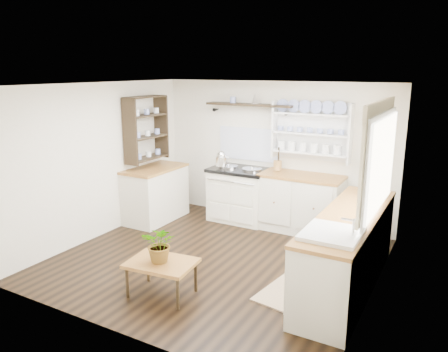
# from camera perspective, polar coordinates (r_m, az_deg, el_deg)

# --- Properties ---
(floor) EXTENTS (4.00, 3.80, 0.01)m
(floor) POSITION_cam_1_polar(r_m,az_deg,el_deg) (5.96, -1.04, -10.86)
(floor) COLOR black
(floor) RESTS_ON ground
(wall_back) EXTENTS (4.00, 0.02, 2.30)m
(wall_back) POSITION_cam_1_polar(r_m,az_deg,el_deg) (7.24, 6.53, 3.10)
(wall_back) COLOR beige
(wall_back) RESTS_ON ground
(wall_right) EXTENTS (0.02, 3.80, 2.30)m
(wall_right) POSITION_cam_1_polar(r_m,az_deg,el_deg) (4.91, 19.50, -2.81)
(wall_right) COLOR beige
(wall_right) RESTS_ON ground
(wall_left) EXTENTS (0.02, 3.80, 2.30)m
(wall_left) POSITION_cam_1_polar(r_m,az_deg,el_deg) (6.79, -15.84, 1.93)
(wall_left) COLOR beige
(wall_left) RESTS_ON ground
(ceiling) EXTENTS (4.00, 3.80, 0.01)m
(ceiling) POSITION_cam_1_polar(r_m,az_deg,el_deg) (5.42, -1.14, 11.83)
(ceiling) COLOR white
(ceiling) RESTS_ON wall_back
(window) EXTENTS (0.08, 1.55, 1.22)m
(window) POSITION_cam_1_polar(r_m,az_deg,el_deg) (4.97, 19.62, 2.30)
(window) COLOR white
(window) RESTS_ON wall_right
(aga_cooker) EXTENTS (0.99, 0.69, 0.92)m
(aga_cooker) POSITION_cam_1_polar(r_m,az_deg,el_deg) (7.30, 2.07, -2.36)
(aga_cooker) COLOR white
(aga_cooker) RESTS_ON floor
(back_cabinets) EXTENTS (1.27, 0.63, 0.90)m
(back_cabinets) POSITION_cam_1_polar(r_m,az_deg,el_deg) (6.93, 9.99, -3.40)
(back_cabinets) COLOR beige
(back_cabinets) RESTS_ON floor
(right_cabinets) EXTENTS (0.62, 2.43, 0.90)m
(right_cabinets) POSITION_cam_1_polar(r_m,az_deg,el_deg) (5.29, 15.86, -9.30)
(right_cabinets) COLOR beige
(right_cabinets) RESTS_ON floor
(belfast_sink) EXTENTS (0.55, 0.60, 0.45)m
(belfast_sink) POSITION_cam_1_polar(r_m,az_deg,el_deg) (4.48, 13.84, -8.74)
(belfast_sink) COLOR white
(belfast_sink) RESTS_ON right_cabinets
(left_cabinets) EXTENTS (0.62, 1.13, 0.90)m
(left_cabinets) POSITION_cam_1_polar(r_m,az_deg,el_deg) (7.41, -8.93, -2.22)
(left_cabinets) COLOR beige
(left_cabinets) RESTS_ON floor
(plate_rack) EXTENTS (1.20, 0.22, 0.90)m
(plate_rack) POSITION_cam_1_polar(r_m,az_deg,el_deg) (6.92, 11.49, 5.82)
(plate_rack) COLOR white
(plate_rack) RESTS_ON wall_back
(high_shelf) EXTENTS (1.50, 0.29, 0.16)m
(high_shelf) POSITION_cam_1_polar(r_m,az_deg,el_deg) (7.19, 3.34, 9.20)
(high_shelf) COLOR black
(high_shelf) RESTS_ON wall_back
(left_shelving) EXTENTS (0.28, 0.80, 1.05)m
(left_shelving) POSITION_cam_1_polar(r_m,az_deg,el_deg) (7.27, -10.13, 6.21)
(left_shelving) COLOR black
(left_shelving) RESTS_ON wall_left
(kettle) EXTENTS (0.20, 0.20, 0.24)m
(kettle) POSITION_cam_1_polar(r_m,az_deg,el_deg) (7.18, -0.31, 2.30)
(kettle) COLOR silver
(kettle) RESTS_ON aga_cooker
(utensil_crock) EXTENTS (0.13, 0.13, 0.15)m
(utensil_crock) POSITION_cam_1_polar(r_m,az_deg,el_deg) (7.02, 7.01, 1.38)
(utensil_crock) COLOR olive
(utensil_crock) RESTS_ON back_cabinets
(center_table) EXTENTS (0.79, 0.61, 0.40)m
(center_table) POSITION_cam_1_polar(r_m,az_deg,el_deg) (5.02, -8.17, -11.48)
(center_table) COLOR brown
(center_table) RESTS_ON floor
(potted_plant) EXTENTS (0.45, 0.41, 0.42)m
(potted_plant) POSITION_cam_1_polar(r_m,az_deg,el_deg) (4.92, -8.27, -8.76)
(potted_plant) COLOR #3F7233
(potted_plant) RESTS_ON center_table
(floor_rug) EXTENTS (0.66, 0.92, 0.02)m
(floor_rug) POSITION_cam_1_polar(r_m,az_deg,el_deg) (5.22, 8.63, -14.74)
(floor_rug) COLOR #8F7C53
(floor_rug) RESTS_ON floor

